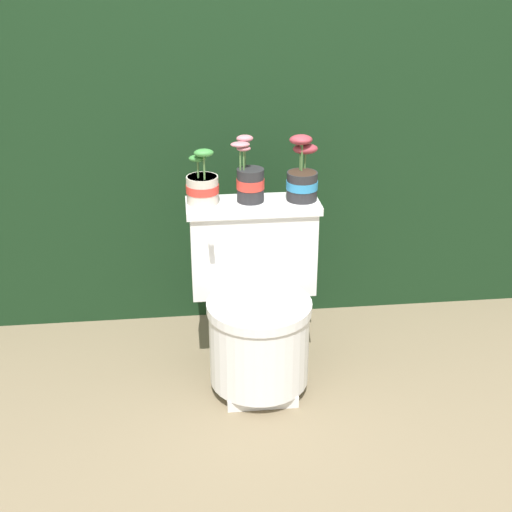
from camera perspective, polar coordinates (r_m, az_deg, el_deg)
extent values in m
plane|color=#75664C|center=(2.75, 0.89, -10.71)|extent=(12.00, 12.00, 0.00)
cube|color=black|center=(3.46, -1.40, 11.33)|extent=(2.88, 1.05, 1.58)
cube|color=silver|center=(2.75, 0.25, -10.11)|extent=(0.26, 0.28, 0.04)
cylinder|color=silver|center=(2.66, 0.25, -7.15)|extent=(0.37, 0.37, 0.29)
cylinder|color=silver|center=(2.58, 0.26, -4.07)|extent=(0.38, 0.38, 0.04)
cube|color=silver|center=(2.71, -0.25, 0.46)|extent=(0.47, 0.16, 0.33)
cube|color=silver|center=(2.64, -0.25, 4.03)|extent=(0.49, 0.19, 0.03)
cylinder|color=silver|center=(2.55, -3.66, 1.30)|extent=(0.02, 0.05, 0.02)
cylinder|color=beige|center=(2.61, -4.30, 5.31)|extent=(0.12, 0.12, 0.10)
cylinder|color=red|center=(2.61, -4.31, 5.42)|extent=(0.12, 0.12, 0.03)
cylinder|color=#332319|center=(2.60, -4.33, 6.24)|extent=(0.11, 0.11, 0.01)
cylinder|color=#4C753D|center=(2.55, -4.17, 7.07)|extent=(0.01, 0.01, 0.09)
ellipsoid|color=#387F38|center=(2.53, -4.21, 8.23)|extent=(0.07, 0.05, 0.03)
cylinder|color=#4C753D|center=(2.57, -4.67, 6.95)|extent=(0.01, 0.01, 0.07)
ellipsoid|color=#387F38|center=(2.56, -4.70, 7.80)|extent=(0.06, 0.04, 0.02)
cylinder|color=#262628|center=(2.62, -0.45, 5.69)|extent=(0.10, 0.10, 0.12)
cylinder|color=red|center=(2.62, -0.45, 5.82)|extent=(0.10, 0.10, 0.04)
cylinder|color=#332319|center=(2.60, -0.45, 6.85)|extent=(0.09, 0.09, 0.01)
cylinder|color=#4C753D|center=(2.58, -0.99, 7.69)|extent=(0.01, 0.01, 0.07)
ellipsoid|color=#B26B75|center=(2.57, -1.00, 8.59)|extent=(0.05, 0.04, 0.02)
cylinder|color=#4C753D|center=(2.61, -0.90, 8.19)|extent=(0.01, 0.01, 0.10)
ellipsoid|color=#B26B75|center=(2.60, -0.91, 9.38)|extent=(0.06, 0.04, 0.03)
cylinder|color=#4C753D|center=(2.58, -1.27, 7.84)|extent=(0.01, 0.01, 0.09)
ellipsoid|color=#B26B75|center=(2.56, -1.28, 8.91)|extent=(0.07, 0.05, 0.02)
cylinder|color=#262628|center=(2.64, 3.70, 5.61)|extent=(0.11, 0.11, 0.11)
cylinder|color=#2D84BC|center=(2.64, 3.70, 5.72)|extent=(0.12, 0.12, 0.03)
cylinder|color=#332319|center=(2.63, 3.72, 6.58)|extent=(0.10, 0.10, 0.01)
cylinder|color=#4C753D|center=(2.66, 3.94, 7.66)|extent=(0.01, 0.01, 0.06)
ellipsoid|color=#93333D|center=(2.65, 3.97, 8.55)|extent=(0.09, 0.06, 0.04)
cylinder|color=#4C753D|center=(2.63, 3.69, 7.93)|extent=(0.01, 0.01, 0.11)
ellipsoid|color=#93333D|center=(2.61, 3.73, 9.21)|extent=(0.06, 0.05, 0.03)
cylinder|color=#4C753D|center=(2.64, 3.58, 7.96)|extent=(0.01, 0.01, 0.10)
ellipsoid|color=#93333D|center=(2.62, 3.61, 9.27)|extent=(0.08, 0.06, 0.04)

